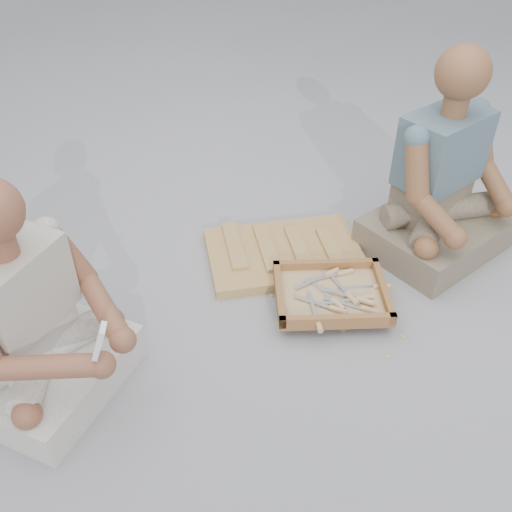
# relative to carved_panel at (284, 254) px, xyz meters

# --- Properties ---
(ground) EXTENTS (60.00, 60.00, 0.00)m
(ground) POSITION_rel_carved_panel_xyz_m (-0.05, -0.53, -0.02)
(ground) COLOR #939398
(ground) RESTS_ON ground
(carved_panel) EXTENTS (0.77, 0.62, 0.04)m
(carved_panel) POSITION_rel_carved_panel_xyz_m (0.00, 0.00, 0.00)
(carved_panel) COLOR #9E6F3D
(carved_panel) RESTS_ON ground
(tool_tray) EXTENTS (0.48, 0.41, 0.06)m
(tool_tray) POSITION_rel_carved_panel_xyz_m (0.20, -0.30, 0.04)
(tool_tray) COLOR brown
(tool_tray) RESTS_ON carved_panel
(chisel_0) EXTENTS (0.21, 0.11, 0.02)m
(chisel_0) POSITION_rel_carved_panel_xyz_m (0.24, -0.18, 0.05)
(chisel_0) COLOR silver
(chisel_0) RESTS_ON tool_tray
(chisel_1) EXTENTS (0.15, 0.18, 0.02)m
(chisel_1) POSITION_rel_carved_panel_xyz_m (0.21, -0.35, 0.05)
(chisel_1) COLOR silver
(chisel_1) RESTS_ON tool_tray
(chisel_2) EXTENTS (0.22, 0.08, 0.02)m
(chisel_2) POSITION_rel_carved_panel_xyz_m (0.33, -0.38, 0.05)
(chisel_2) COLOR silver
(chisel_2) RESTS_ON tool_tray
(chisel_3) EXTENTS (0.22, 0.05, 0.02)m
(chisel_3) POSITION_rel_carved_panel_xyz_m (0.38, -0.24, 0.05)
(chisel_3) COLOR silver
(chisel_3) RESTS_ON tool_tray
(chisel_4) EXTENTS (0.21, 0.09, 0.02)m
(chisel_4) POSITION_rel_carved_panel_xyz_m (0.21, -0.39, 0.05)
(chisel_4) COLOR silver
(chisel_4) RESTS_ON tool_tray
(chisel_5) EXTENTS (0.22, 0.08, 0.02)m
(chisel_5) POSITION_rel_carved_panel_xyz_m (0.31, -0.32, 0.05)
(chisel_5) COLOR silver
(chisel_5) RESTS_ON tool_tray
(chisel_6) EXTENTS (0.06, 0.22, 0.02)m
(chisel_6) POSITION_rel_carved_panel_xyz_m (0.15, -0.47, 0.06)
(chisel_6) COLOR silver
(chisel_6) RESTS_ON tool_tray
(chisel_7) EXTENTS (0.18, 0.15, 0.02)m
(chisel_7) POSITION_rel_carved_panel_xyz_m (0.18, -0.19, 0.05)
(chisel_7) COLOR silver
(chisel_7) RESTS_ON tool_tray
(chisel_8) EXTENTS (0.21, 0.09, 0.02)m
(chisel_8) POSITION_rel_carved_panel_xyz_m (0.31, -0.34, 0.06)
(chisel_8) COLOR silver
(chisel_8) RESTS_ON tool_tray
(chisel_9) EXTENTS (0.13, 0.20, 0.02)m
(chisel_9) POSITION_rel_carved_panel_xyz_m (0.27, -0.31, 0.05)
(chisel_9) COLOR silver
(chisel_9) RESTS_ON tool_tray
(wood_chip_0) EXTENTS (0.02, 0.02, 0.00)m
(wood_chip_0) POSITION_rel_carved_panel_xyz_m (0.14, -0.19, -0.02)
(wood_chip_0) COLOR tan
(wood_chip_0) RESTS_ON ground
(wood_chip_1) EXTENTS (0.02, 0.02, 0.00)m
(wood_chip_1) POSITION_rel_carved_panel_xyz_m (0.28, -0.25, -0.02)
(wood_chip_1) COLOR tan
(wood_chip_1) RESTS_ON ground
(wood_chip_2) EXTENTS (0.02, 0.02, 0.00)m
(wood_chip_2) POSITION_rel_carved_panel_xyz_m (-0.04, -0.26, -0.02)
(wood_chip_2) COLOR tan
(wood_chip_2) RESTS_ON ground
(wood_chip_3) EXTENTS (0.02, 0.02, 0.00)m
(wood_chip_3) POSITION_rel_carved_panel_xyz_m (0.17, 0.07, -0.02)
(wood_chip_3) COLOR tan
(wood_chip_3) RESTS_ON ground
(wood_chip_4) EXTENTS (0.02, 0.02, 0.00)m
(wood_chip_4) POSITION_rel_carved_panel_xyz_m (0.06, -0.03, -0.02)
(wood_chip_4) COLOR tan
(wood_chip_4) RESTS_ON ground
(wood_chip_5) EXTENTS (0.02, 0.02, 0.00)m
(wood_chip_5) POSITION_rel_carved_panel_xyz_m (-0.06, -0.12, -0.02)
(wood_chip_5) COLOR tan
(wood_chip_5) RESTS_ON ground
(wood_chip_6) EXTENTS (0.02, 0.02, 0.00)m
(wood_chip_6) POSITION_rel_carved_panel_xyz_m (0.47, -0.17, -0.02)
(wood_chip_6) COLOR tan
(wood_chip_6) RESTS_ON ground
(wood_chip_7) EXTENTS (0.02, 0.02, 0.00)m
(wood_chip_7) POSITION_rel_carved_panel_xyz_m (0.41, -0.56, -0.02)
(wood_chip_7) COLOR tan
(wood_chip_7) RESTS_ON ground
(wood_chip_8) EXTENTS (0.02, 0.02, 0.00)m
(wood_chip_8) POSITION_rel_carved_panel_xyz_m (0.16, -0.30, -0.02)
(wood_chip_8) COLOR tan
(wood_chip_8) RESTS_ON ground
(wood_chip_9) EXTENTS (0.02, 0.02, 0.00)m
(wood_chip_9) POSITION_rel_carved_panel_xyz_m (0.48, -0.45, -0.02)
(wood_chip_9) COLOR tan
(wood_chip_9) RESTS_ON ground
(wood_chip_10) EXTENTS (0.02, 0.02, 0.00)m
(wood_chip_10) POSITION_rel_carved_panel_xyz_m (0.25, -0.43, -0.02)
(wood_chip_10) COLOR tan
(wood_chip_10) RESTS_ON ground
(wood_chip_11) EXTENTS (0.02, 0.02, 0.00)m
(wood_chip_11) POSITION_rel_carved_panel_xyz_m (-0.12, -0.20, -0.02)
(wood_chip_11) COLOR tan
(wood_chip_11) RESTS_ON ground
(craftsman) EXTENTS (0.62, 0.63, 0.82)m
(craftsman) POSITION_rel_carved_panel_xyz_m (-0.76, -0.78, 0.26)
(craftsman) COLOR silver
(craftsman) RESTS_ON ground
(companion) EXTENTS (0.74, 0.74, 0.91)m
(companion) POSITION_rel_carved_panel_xyz_m (0.66, 0.15, 0.28)
(companion) COLOR #7F6F5B
(companion) RESTS_ON ground
(mobile_phone) EXTENTS (0.06, 0.06, 0.12)m
(mobile_phone) POSITION_rel_carved_panel_xyz_m (-0.49, -0.93, 0.38)
(mobile_phone) COLOR white
(mobile_phone) RESTS_ON craftsman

